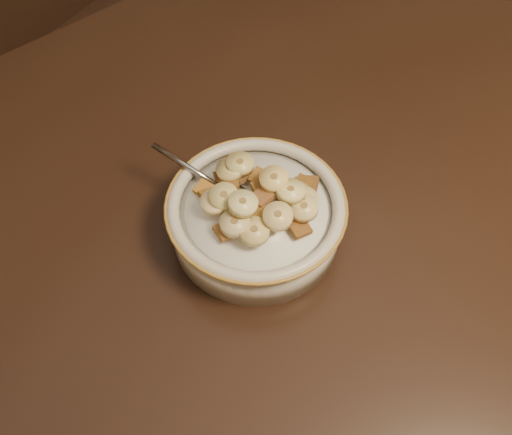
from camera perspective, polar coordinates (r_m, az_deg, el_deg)
floor at (r=1.43m, az=3.08°, el=-16.05°), size 4.00×4.50×0.10m
table at (r=0.74m, az=5.70°, el=4.70°), size 1.44×0.97×0.04m
chair at (r=1.36m, az=-15.45°, el=15.82°), size 0.55×0.55×0.97m
cereal_bowl at (r=0.64m, az=0.00°, el=-0.38°), size 0.19×0.19×0.05m
milk at (r=0.62m, az=0.00°, el=0.83°), size 0.16×0.16×0.00m
spoon at (r=0.63m, az=-2.35°, el=2.25°), size 0.05×0.05×0.01m
cereal_square_0 at (r=0.61m, az=3.10°, el=2.20°), size 0.03×0.03×0.01m
cereal_square_1 at (r=0.60m, az=0.61°, el=2.06°), size 0.02×0.02×0.01m
cereal_square_2 at (r=0.62m, az=3.41°, el=3.00°), size 0.03×0.03×0.01m
cereal_square_3 at (r=0.59m, az=0.31°, el=0.36°), size 0.02×0.02×0.01m
cereal_square_4 at (r=0.63m, az=-2.87°, el=3.73°), size 0.02×0.02×0.01m
cereal_square_5 at (r=0.63m, az=0.41°, el=4.01°), size 0.03×0.03×0.01m
cereal_square_6 at (r=0.62m, az=3.61°, el=2.79°), size 0.03×0.03×0.01m
cereal_square_7 at (r=0.61m, az=0.61°, el=2.95°), size 0.02×0.02×0.01m
cereal_square_8 at (r=0.59m, az=-0.07°, el=0.17°), size 0.02×0.02×0.01m
cereal_square_9 at (r=0.63m, az=-5.11°, el=2.90°), size 0.03×0.03×0.01m
cereal_square_10 at (r=0.65m, az=-2.38°, el=5.24°), size 0.03×0.03×0.01m
cereal_square_11 at (r=0.59m, az=-3.10°, el=-1.36°), size 0.02×0.02×0.01m
cereal_square_12 at (r=0.60m, az=3.49°, el=0.92°), size 0.03×0.03×0.01m
cereal_square_13 at (r=0.64m, az=-3.23°, el=3.96°), size 0.03×0.03×0.01m
cereal_square_14 at (r=0.64m, az=5.30°, el=3.34°), size 0.03×0.03×0.01m
cereal_square_15 at (r=0.60m, az=-1.83°, el=1.13°), size 0.02×0.02×0.01m
cereal_square_16 at (r=0.65m, az=-2.46°, el=5.39°), size 0.02×0.02×0.01m
cereal_square_17 at (r=0.60m, az=4.39°, el=-1.07°), size 0.02×0.02×0.01m
cereal_square_18 at (r=0.63m, az=4.77°, el=3.37°), size 0.03×0.03×0.01m
cereal_square_19 at (r=0.62m, az=-2.60°, el=3.39°), size 0.03×0.03×0.01m
cereal_square_20 at (r=0.62m, az=-4.60°, el=2.12°), size 0.02×0.02×0.01m
cereal_square_21 at (r=0.64m, az=-1.30°, el=4.33°), size 0.02×0.02×0.01m
banana_slice_0 at (r=0.63m, az=-2.60°, el=4.79°), size 0.04×0.04×0.02m
banana_slice_1 at (r=0.63m, az=-1.59°, el=5.36°), size 0.04×0.04×0.01m
banana_slice_2 at (r=0.58m, az=2.20°, el=0.10°), size 0.04×0.04×0.02m
banana_slice_3 at (r=0.58m, az=-2.14°, el=-0.59°), size 0.04×0.04×0.01m
banana_slice_4 at (r=0.60m, az=-3.21°, el=2.07°), size 0.03×0.03×0.02m
banana_slice_5 at (r=0.58m, az=-1.32°, el=1.39°), size 0.04×0.04×0.02m
banana_slice_6 at (r=0.60m, az=-4.11°, el=1.59°), size 0.04×0.04×0.01m
banana_slice_7 at (r=0.60m, az=4.81°, el=1.73°), size 0.04×0.04×0.01m
banana_slice_8 at (r=0.60m, az=1.81°, el=3.85°), size 0.04×0.04×0.01m
banana_slice_9 at (r=0.58m, az=-0.16°, el=-1.41°), size 0.04×0.04×0.01m
banana_slice_10 at (r=0.60m, az=4.79°, el=0.96°), size 0.04×0.04×0.01m
banana_slice_11 at (r=0.60m, az=3.47°, el=2.64°), size 0.04×0.04×0.02m
banana_slice_12 at (r=0.61m, az=3.97°, el=2.34°), size 0.04×0.04×0.01m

